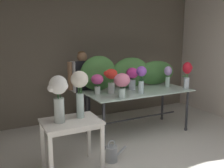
{
  "coord_description": "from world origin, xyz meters",
  "views": [
    {
      "loc": [
        -2.25,
        -1.96,
        1.86
      ],
      "look_at": [
        -0.45,
        1.54,
        1.11
      ],
      "focal_mm": 38.58,
      "sensor_mm": 36.0,
      "label": 1
    }
  ],
  "objects_px": {
    "vase_scarlet_carnations": "(111,78)",
    "vase_crimson_anemones": "(187,73)",
    "side_table_white": "(71,127)",
    "vase_fuchsia_freesia": "(97,81)",
    "watering_can": "(112,153)",
    "vase_violet_snapdragons": "(141,77)",
    "display_table_glass": "(138,96)",
    "vase_rosy_peonies": "(122,82)",
    "vase_lilac_tulips": "(168,75)",
    "vase_magenta_ranunculus": "(132,77)",
    "vase_cream_lisianthus_tall": "(80,87)",
    "florist": "(83,82)",
    "vase_white_roses_tall": "(59,95)"
  },
  "relations": [
    {
      "from": "florist",
      "to": "vase_white_roses_tall",
      "type": "distance_m",
      "value": 1.64
    },
    {
      "from": "side_table_white",
      "to": "vase_white_roses_tall",
      "type": "distance_m",
      "value": 0.51
    },
    {
      "from": "watering_can",
      "to": "vase_cream_lisianthus_tall",
      "type": "bearing_deg",
      "value": 167.01
    },
    {
      "from": "side_table_white",
      "to": "vase_fuchsia_freesia",
      "type": "bearing_deg",
      "value": 47.33
    },
    {
      "from": "display_table_glass",
      "to": "side_table_white",
      "type": "height_order",
      "value": "display_table_glass"
    },
    {
      "from": "vase_magenta_ranunculus",
      "to": "vase_lilac_tulips",
      "type": "relative_size",
      "value": 1.01
    },
    {
      "from": "side_table_white",
      "to": "vase_magenta_ranunculus",
      "type": "xyz_separation_m",
      "value": [
        1.53,
        0.87,
        0.47
      ]
    },
    {
      "from": "vase_rosy_peonies",
      "to": "vase_violet_snapdragons",
      "type": "bearing_deg",
      "value": 15.42
    },
    {
      "from": "display_table_glass",
      "to": "vase_crimson_anemones",
      "type": "relative_size",
      "value": 3.81
    },
    {
      "from": "florist",
      "to": "vase_lilac_tulips",
      "type": "distance_m",
      "value": 1.76
    },
    {
      "from": "display_table_glass",
      "to": "florist",
      "type": "height_order",
      "value": "florist"
    },
    {
      "from": "display_table_glass",
      "to": "vase_lilac_tulips",
      "type": "relative_size",
      "value": 4.73
    },
    {
      "from": "display_table_glass",
      "to": "vase_rosy_peonies",
      "type": "bearing_deg",
      "value": -147.37
    },
    {
      "from": "vase_lilac_tulips",
      "to": "watering_can",
      "type": "bearing_deg",
      "value": -154.66
    },
    {
      "from": "florist",
      "to": "vase_magenta_ranunculus",
      "type": "xyz_separation_m",
      "value": [
        0.83,
        -0.53,
        0.12
      ]
    },
    {
      "from": "vase_violet_snapdragons",
      "to": "display_table_glass",
      "type": "bearing_deg",
      "value": 68.29
    },
    {
      "from": "watering_can",
      "to": "vase_fuchsia_freesia",
      "type": "bearing_deg",
      "value": 79.73
    },
    {
      "from": "side_table_white",
      "to": "vase_white_roses_tall",
      "type": "xyz_separation_m",
      "value": [
        -0.16,
        -0.0,
        0.48
      ]
    },
    {
      "from": "vase_crimson_anemones",
      "to": "vase_cream_lisianthus_tall",
      "type": "distance_m",
      "value": 2.42
    },
    {
      "from": "vase_fuchsia_freesia",
      "to": "florist",
      "type": "bearing_deg",
      "value": 97.64
    },
    {
      "from": "vase_scarlet_carnations",
      "to": "vase_crimson_anemones",
      "type": "distance_m",
      "value": 1.56
    },
    {
      "from": "display_table_glass",
      "to": "watering_can",
      "type": "height_order",
      "value": "display_table_glass"
    },
    {
      "from": "vase_violet_snapdragons",
      "to": "florist",
      "type": "bearing_deg",
      "value": 133.02
    },
    {
      "from": "display_table_glass",
      "to": "vase_cream_lisianthus_tall",
      "type": "xyz_separation_m",
      "value": [
        -1.45,
        -0.7,
        0.45
      ]
    },
    {
      "from": "side_table_white",
      "to": "vase_crimson_anemones",
      "type": "distance_m",
      "value": 2.64
    },
    {
      "from": "vase_fuchsia_freesia",
      "to": "vase_lilac_tulips",
      "type": "xyz_separation_m",
      "value": [
        1.57,
        -0.06,
        0.03
      ]
    },
    {
      "from": "vase_lilac_tulips",
      "to": "vase_rosy_peonies",
      "type": "bearing_deg",
      "value": -163.71
    },
    {
      "from": "vase_scarlet_carnations",
      "to": "vase_crimson_anemones",
      "type": "bearing_deg",
      "value": -12.36
    },
    {
      "from": "vase_fuchsia_freesia",
      "to": "watering_can",
      "type": "relative_size",
      "value": 1.04
    },
    {
      "from": "vase_rosy_peonies",
      "to": "vase_white_roses_tall",
      "type": "height_order",
      "value": "vase_white_roses_tall"
    },
    {
      "from": "vase_scarlet_carnations",
      "to": "vase_fuchsia_freesia",
      "type": "height_order",
      "value": "vase_scarlet_carnations"
    },
    {
      "from": "display_table_glass",
      "to": "vase_lilac_tulips",
      "type": "height_order",
      "value": "vase_lilac_tulips"
    },
    {
      "from": "vase_lilac_tulips",
      "to": "vase_white_roses_tall",
      "type": "distance_m",
      "value": 2.62
    },
    {
      "from": "florist",
      "to": "vase_scarlet_carnations",
      "type": "height_order",
      "value": "florist"
    },
    {
      "from": "vase_scarlet_carnations",
      "to": "vase_magenta_ranunculus",
      "type": "bearing_deg",
      "value": 9.69
    },
    {
      "from": "florist",
      "to": "vase_rosy_peonies",
      "type": "relative_size",
      "value": 3.79
    },
    {
      "from": "vase_fuchsia_freesia",
      "to": "watering_can",
      "type": "xyz_separation_m",
      "value": [
        -0.16,
        -0.88,
        -0.96
      ]
    },
    {
      "from": "vase_magenta_ranunculus",
      "to": "vase_white_roses_tall",
      "type": "xyz_separation_m",
      "value": [
        -1.69,
        -0.87,
        0.01
      ]
    },
    {
      "from": "vase_crimson_anemones",
      "to": "vase_violet_snapdragons",
      "type": "xyz_separation_m",
      "value": [
        -1.04,
        0.08,
        -0.01
      ]
    },
    {
      "from": "florist",
      "to": "vase_magenta_ranunculus",
      "type": "height_order",
      "value": "florist"
    },
    {
      "from": "vase_magenta_ranunculus",
      "to": "vase_cream_lisianthus_tall",
      "type": "xyz_separation_m",
      "value": [
        -1.37,
        -0.81,
        0.07
      ]
    },
    {
      "from": "vase_magenta_ranunculus",
      "to": "vase_cream_lisianthus_tall",
      "type": "relative_size",
      "value": 0.65
    },
    {
      "from": "vase_cream_lisianthus_tall",
      "to": "display_table_glass",
      "type": "bearing_deg",
      "value": 25.81
    },
    {
      "from": "vase_crimson_anemones",
      "to": "vase_fuchsia_freesia",
      "type": "xyz_separation_m",
      "value": [
        -1.78,
        0.39,
        -0.09
      ]
    },
    {
      "from": "vase_magenta_ranunculus",
      "to": "vase_rosy_peonies",
      "type": "height_order",
      "value": "vase_magenta_ranunculus"
    },
    {
      "from": "vase_violet_snapdragons",
      "to": "vase_cream_lisianthus_tall",
      "type": "xyz_separation_m",
      "value": [
        -1.35,
        -0.46,
        0.02
      ]
    },
    {
      "from": "vase_magenta_ranunculus",
      "to": "vase_crimson_anemones",
      "type": "relative_size",
      "value": 0.81
    },
    {
      "from": "vase_lilac_tulips",
      "to": "vase_cream_lisianthus_tall",
      "type": "xyz_separation_m",
      "value": [
        -2.18,
        -0.71,
        0.07
      ]
    },
    {
      "from": "vase_magenta_ranunculus",
      "to": "vase_scarlet_carnations",
      "type": "bearing_deg",
      "value": -170.31
    },
    {
      "from": "display_table_glass",
      "to": "side_table_white",
      "type": "relative_size",
      "value": 2.59
    }
  ]
}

